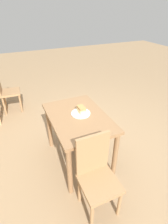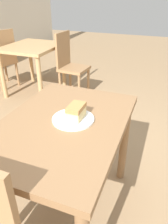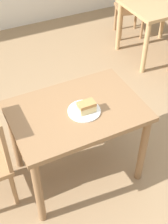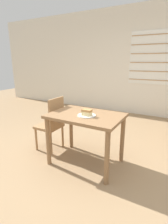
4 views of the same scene
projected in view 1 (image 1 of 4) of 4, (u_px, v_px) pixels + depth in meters
ground_plane at (85, 150)px, 2.68m from camera, size 14.00×14.00×0.00m
dining_table_near at (78, 124)px, 2.21m from camera, size 0.98×0.68×0.74m
chair_near_window at (97, 174)px, 1.74m from camera, size 0.37×0.37×0.89m
chair_far_corner at (6, 90)px, 3.43m from camera, size 0.40×0.40×0.89m
plate at (81, 113)px, 2.19m from camera, size 0.24×0.24×0.01m
cake_slice at (81, 109)px, 2.17m from camera, size 0.12×0.08×0.08m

